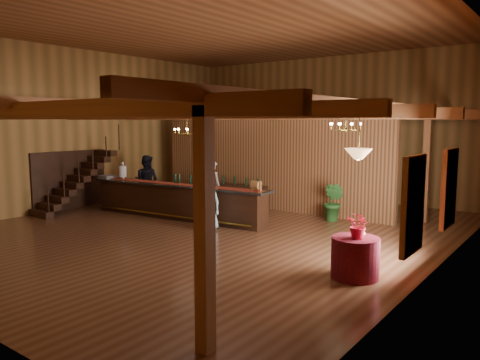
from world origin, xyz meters
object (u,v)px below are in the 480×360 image
Objects in this scene: tasting_bar at (177,201)px; chandelier_left at (187,131)px; backbar_shelf at (229,195)px; guest at (208,203)px; bartender at (213,189)px; beverage_dispenser at (123,171)px; chandelier_right at (346,126)px; raffle_drum at (256,185)px; staff_second at (147,181)px; floor_plant at (334,202)px; round_table at (355,258)px; pendant_lamp at (358,154)px.

chandelier_left is at bearing 87.64° from tasting_bar.
backbar_shelf is 1.89× the size of guest.
tasting_bar is at bearing -87.19° from chandelier_left.
bartender is 1.81m from guest.
tasting_bar is 2.22m from chandelier_left.
beverage_dispenser is at bearing -137.58° from backbar_shelf.
backbar_shelf is 3.62× the size of chandelier_right.
chandelier_left is 2.94m from guest.
raffle_drum is 0.19× the size of staff_second.
floor_plant is (4.04, -0.04, 0.18)m from backbar_shelf.
tasting_bar is 3.58× the size of bartender.
backbar_shelf is 3.15× the size of round_table.
backbar_shelf is 3.22× the size of pendant_lamp.
staff_second is at bearing 150.14° from guest.
chandelier_left is (-2.87, 0.30, 1.46)m from raffle_drum.
bartender is (0.78, 0.79, 0.36)m from tasting_bar.
raffle_drum reaches higher than round_table.
staff_second is (-2.20, 0.23, -1.79)m from chandelier_left.
chandelier_left is at bearing 24.01° from bartender.
guest is (-4.89, 1.35, 0.37)m from round_table.
staff_second is (-2.22, 0.74, 0.37)m from tasting_bar.
chandelier_left is at bearing 15.85° from beverage_dispenser.
beverage_dispenser is 0.33× the size of bartender.
beverage_dispenser is 4.30m from guest.
beverage_dispenser is 0.67× the size of pendant_lamp.
raffle_drum is at bearing -119.43° from floor_plant.
guest reaches higher than round_table.
floor_plant is (-1.17, 1.89, -2.30)m from chandelier_right.
chandelier_left is (-0.02, 0.51, 2.17)m from tasting_bar.
tasting_bar is 8.07× the size of chandelier_right.
chandelier_right is at bearing -58.28° from floor_plant.
chandelier_right is 0.44× the size of bartender.
staff_second reaches higher than bartender.
backbar_shelf is at bearing 159.67° from chandelier_right.
beverage_dispenser is 3.77m from backbar_shelf.
bartender reaches higher than beverage_dispenser.
raffle_drum is at bearing -1.00° from tasting_bar.
chandelier_left is at bearing 159.47° from round_table.
tasting_bar is at bearing 149.15° from guest.
round_table is 0.60× the size of guest.
pendant_lamp is 0.76× the size of floor_plant.
tasting_bar is at bearing -175.83° from raffle_drum.
raffle_drum is 0.37× the size of round_table.
beverage_dispenser is 0.65× the size of round_table.
raffle_drum is at bearing 168.87° from bartender.
bartender is (3.17, 0.95, -0.45)m from beverage_dispenser.
guest is at bearing 164.60° from pendant_lamp.
round_table is at bearing -29.82° from raffle_drum.
floor_plant is at bearing 120.12° from pendant_lamp.
beverage_dispenser reaches higher than raffle_drum.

